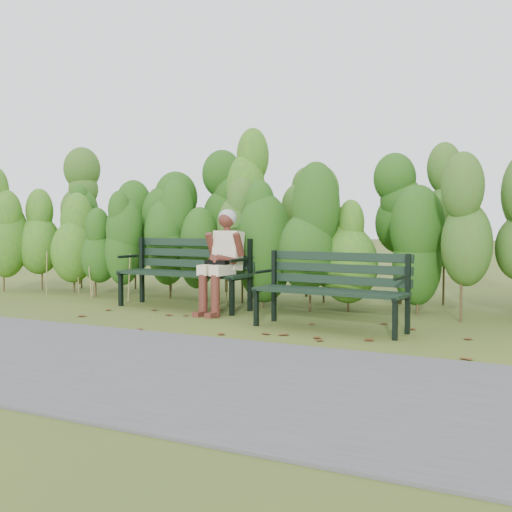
% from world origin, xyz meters
% --- Properties ---
extents(ground, '(80.00, 80.00, 0.00)m').
position_xyz_m(ground, '(0.00, 0.00, 0.00)').
color(ground, '#425225').
extents(footpath, '(60.00, 2.50, 0.01)m').
position_xyz_m(footpath, '(0.00, -2.20, 0.01)').
color(footpath, '#474749').
rests_on(footpath, ground).
extents(hedge_band, '(11.04, 1.67, 2.42)m').
position_xyz_m(hedge_band, '(0.00, 1.86, 1.26)').
color(hedge_band, '#47381E').
rests_on(hedge_band, ground).
extents(leaf_litter, '(5.22, 2.20, 0.01)m').
position_xyz_m(leaf_litter, '(0.33, -0.31, 0.00)').
color(leaf_litter, '#5E2E16').
rests_on(leaf_litter, ground).
extents(bench_left, '(1.91, 0.71, 0.94)m').
position_xyz_m(bench_left, '(-1.26, 0.83, 0.55)').
color(bench_left, black).
rests_on(bench_left, ground).
extents(bench_right, '(1.69, 0.69, 0.82)m').
position_xyz_m(bench_right, '(1.03, 0.12, 0.49)').
color(bench_right, black).
rests_on(bench_right, ground).
extents(seated_woman, '(0.52, 0.76, 1.32)m').
position_xyz_m(seated_woman, '(-0.60, 0.60, 0.75)').
color(seated_woman, beige).
rests_on(seated_woman, ground).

